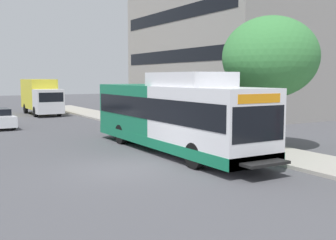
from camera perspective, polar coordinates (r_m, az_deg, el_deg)
ground_plane at (r=22.97m, az=-14.53°, el=-2.86°), size 120.00×120.00×0.00m
sidewalk_curb at (r=24.05m, az=3.09°, el=-2.11°), size 3.00×56.00×0.14m
transit_bus at (r=18.92m, az=0.64°, el=0.69°), size 2.58×12.25×3.65m
street_tree_near_stop at (r=19.86m, az=13.98°, el=8.43°), size 4.45×4.45×6.12m
box_truck_background at (r=39.80m, az=-17.20°, el=3.24°), size 2.32×7.01×3.25m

